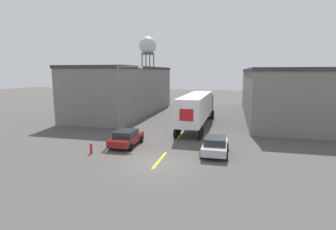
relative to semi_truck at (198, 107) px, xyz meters
name	(u,v)px	position (x,y,z in m)	size (l,w,h in m)	color
ground_plane	(156,164)	(-1.15, -14.27, -2.38)	(160.00, 160.00, 0.00)	#4C4947
road_centerline	(180,135)	(-1.15, -5.22, -2.38)	(0.20, 19.98, 0.01)	yellow
warehouse_left	(126,90)	(-12.78, 7.92, 1.32)	(9.22, 23.90, 7.39)	slate
warehouse_right	(288,93)	(11.78, 9.20, 1.15)	(11.85, 26.46, 7.05)	slate
semi_truck	(198,107)	(0.00, 0.00, 0.00)	(3.00, 15.42, 3.99)	navy
parked_car_right_near	(215,145)	(2.81, -10.84, -1.63)	(2.12, 4.17, 1.43)	#B2B2B7
parked_car_left_near	(126,138)	(-5.12, -10.28, -1.63)	(2.12, 4.17, 1.43)	maroon
water_tower	(148,47)	(-18.25, 36.37, 10.75)	(4.65, 4.65, 15.79)	#47474C
street_lamp	(122,95)	(-6.67, -7.45, 1.89)	(2.72, 0.32, 7.25)	slate
fire_hydrant	(91,148)	(-7.03, -13.11, -1.95)	(0.22, 0.22, 0.87)	red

